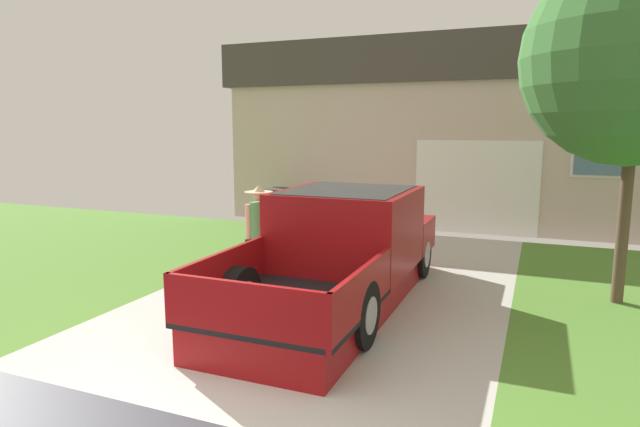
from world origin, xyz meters
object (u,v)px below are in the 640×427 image
object	(u,v)px
house_with_garage	(445,131)
person_with_hat	(259,229)
handbag	(263,285)
front_yard_tree	(628,57)
wheeled_trash_bin	(279,207)
pickup_truck	(345,249)

from	to	relation	value
house_with_garage	person_with_hat	bearing A→B (deg)	-98.93
handbag	front_yard_tree	distance (m)	6.08
house_with_garage	front_yard_tree	bearing A→B (deg)	-65.05
front_yard_tree	wheeled_trash_bin	xyz separation A→B (m)	(-7.11, 3.69, -2.92)
person_with_hat	house_with_garage	size ratio (longest dim) A/B	0.15
handbag	wheeled_trash_bin	distance (m)	5.42
person_with_hat	wheeled_trash_bin	distance (m)	5.18
wheeled_trash_bin	house_with_garage	bearing A→B (deg)	50.55
person_with_hat	house_with_garage	distance (m)	9.16
pickup_truck	wheeled_trash_bin	world-z (taller)	pickup_truck
person_with_hat	house_with_garage	xyz separation A→B (m)	(1.40, 8.93, 1.47)
handbag	wheeled_trash_bin	xyz separation A→B (m)	(-2.20, 4.94, 0.44)
person_with_hat	wheeled_trash_bin	world-z (taller)	person_with_hat
pickup_truck	person_with_hat	bearing A→B (deg)	-176.75
front_yard_tree	person_with_hat	bearing A→B (deg)	-168.17
house_with_garage	front_yard_tree	xyz separation A→B (m)	(3.66, -7.87, 1.04)
handbag	front_yard_tree	bearing A→B (deg)	14.31
person_with_hat	house_with_garage	bearing A→B (deg)	52.55
house_with_garage	wheeled_trash_bin	distance (m)	5.74
front_yard_tree	wheeled_trash_bin	size ratio (longest dim) A/B	4.86
person_with_hat	house_with_garage	world-z (taller)	house_with_garage
handbag	house_with_garage	distance (m)	9.50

